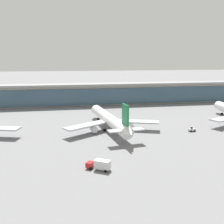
{
  "coord_description": "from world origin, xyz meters",
  "views": [
    {
      "loc": [
        -22.28,
        -98.19,
        32.19
      ],
      "look_at": [
        0.0,
        21.93,
        7.04
      ],
      "focal_mm": 41.77,
      "sensor_mm": 36.0,
      "label": 1
    }
  ],
  "objects": [
    {
      "name": "ground_plane",
      "position": [
        0.0,
        0.0,
        0.0
      ],
      "size": [
        1200.0,
        1200.0,
        0.0
      ],
      "primitive_type": "plane",
      "color": "slate"
    },
    {
      "name": "airliner_centre_stand",
      "position": [
        -2.31,
        15.55,
        4.82
      ],
      "size": [
        43.88,
        57.45,
        15.3
      ],
      "color": "white",
      "rests_on": "ground"
    },
    {
      "name": "service_truck_mid_apron_red",
      "position": [
        -12.73,
        -27.11,
        1.69
      ],
      "size": [
        7.41,
        5.81,
        3.1
      ],
      "color": "#B21E1E",
      "rests_on": "ground"
    },
    {
      "name": "service_truck_by_tail_white",
      "position": [
        33.64,
        6.19,
        0.87
      ],
      "size": [
        3.07,
        2.1,
        2.05
      ],
      "color": "silver",
      "rests_on": "ground"
    },
    {
      "name": "terminal_building",
      "position": [
        0.0,
        82.77,
        7.87
      ],
      "size": [
        259.02,
        12.8,
        15.2
      ],
      "color": "#B2ADA3",
      "rests_on": "ground"
    }
  ]
}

